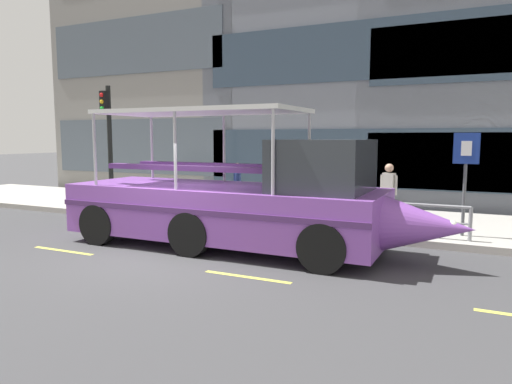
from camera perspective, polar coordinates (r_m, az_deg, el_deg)
The scene contains 11 objects.
ground_plane at distance 10.90m, azimuth -10.49°, elevation -7.40°, with size 120.00×120.00×0.00m, color #3D3D3F.
sidewalk at distance 15.67m, azimuth 1.59°, elevation -2.64°, with size 32.00×4.80×0.18m, color #A8A59E.
curb_edge at distance 13.46m, azimuth -2.71°, elevation -4.20°, with size 32.00×0.18×0.18m, color #B2ADA3.
lane_centreline at distance 10.24m, azimuth -13.33°, elevation -8.37°, with size 25.80×0.12×0.01m.
curb_guardrail at distance 13.52m, azimuth -0.97°, elevation -1.35°, with size 11.84×0.09×0.84m.
traffic_light_pole at distance 16.71m, azimuth -17.60°, elevation 6.65°, with size 0.24×0.46×4.18m.
parking_sign at distance 12.62m, azimuth 24.23°, elevation 2.88°, with size 0.60×0.12×2.56m.
duck_tour_boat at distance 11.00m, azimuth -1.54°, elevation -1.30°, with size 9.55×2.60×3.30m.
pedestrian_near_bow at distance 13.56m, azimuth 15.89°, elevation 0.46°, with size 0.48×0.27×1.72m.
pedestrian_mid_left at distance 13.88m, azimuth 3.89°, elevation 0.94°, with size 0.32×0.46×1.76m.
pedestrian_mid_right at distance 14.76m, azimuth -2.29°, elevation 1.03°, with size 0.26×0.46×1.65m.
Camera 1 is at (6.24, -8.55, 2.64)m, focal length 32.75 mm.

